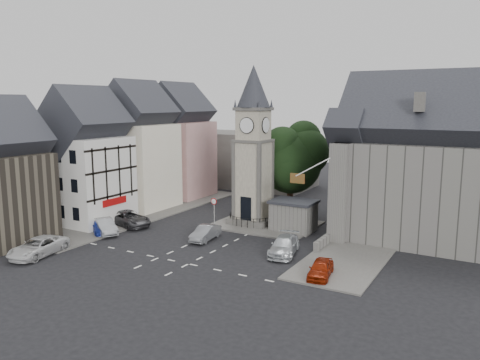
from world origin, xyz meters
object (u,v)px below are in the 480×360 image
Objects in this scene: pedestrian at (366,228)px; clock_tower at (253,146)px; car_west_blue at (101,225)px; stone_shelter at (293,216)px; car_east_red at (321,269)px.

clock_tower is at bearing -14.68° from pedestrian.
stone_shelter is at bearing -23.51° from car_west_blue.
pedestrian is (6.70, 1.87, -0.79)m from stone_shelter.
stone_shelter is (4.80, -0.49, -6.57)m from clock_tower.
car_east_red is at bearing 68.49° from pedestrian.
pedestrian is (11.50, 1.38, -7.37)m from clock_tower.
car_west_blue is 1.11× the size of car_east_red.
pedestrian is (0.00, 12.37, 0.11)m from car_east_red.
clock_tower is at bearing -12.44° from car_west_blue.
stone_shelter is at bearing -5.92° from pedestrian.
pedestrian reaches higher than car_east_red.
pedestrian is at bearing 6.83° from clock_tower.
stone_shelter reaches higher than car_east_red.
car_west_blue reaches higher than car_east_red.
car_east_red is at bearing -43.70° from clock_tower.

